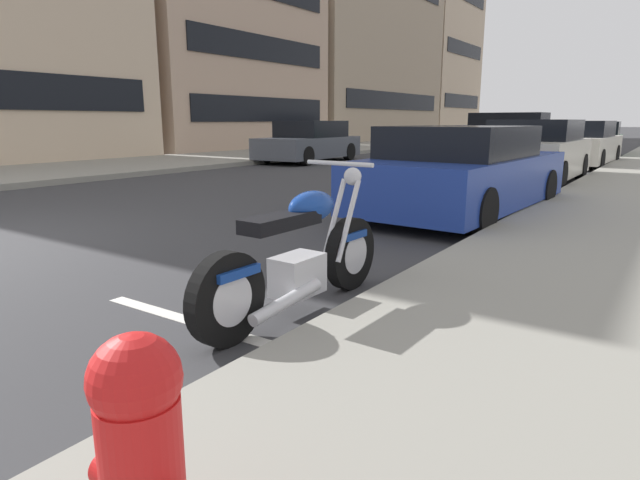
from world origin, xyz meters
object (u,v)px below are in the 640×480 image
Objects in this scene: parked_car_at_intersection at (594,140)px; fire_hydrant at (142,463)px; parked_motorcycle at (300,258)px; car_opposite_curb at (309,142)px; parked_car_far_down_curb at (534,152)px; parked_car_near_corner at (580,144)px; parked_car_across_street at (463,172)px; crossing_truck at (508,129)px.

fire_hydrant is (-23.33, -1.99, -0.10)m from parked_car_at_intersection.
parked_motorcycle is 0.47× the size of car_opposite_curb.
parked_car_far_down_curb is 0.89× the size of parked_car_near_corner.
parked_car_near_corner is 6.12× the size of fire_hydrant.
parked_car_far_down_curb is (5.21, 0.12, 0.05)m from parked_car_across_street.
parked_car_far_down_curb is 12.64m from fire_hydrant.
parked_car_at_intersection is 11.70m from car_opposite_curb.
car_opposite_curb reaches higher than fire_hydrant.
parked_car_at_intersection is 5.49× the size of fire_hydrant.
parked_car_far_down_curb reaches higher than parked_car_at_intersection.
parked_car_at_intersection reaches higher than parked_car_across_street.
parked_motorcycle is at bearing 106.04° from crossing_truck.
parked_motorcycle is 15.79m from parked_car_near_corner.
parked_car_across_street is at bearing 13.25° from fire_hydrant.
fire_hydrant is at bearing -171.84° from parked_car_far_down_curb.
parked_motorcycle is at bearing -176.63° from parked_car_far_down_curb.
parked_car_across_street is (4.96, 0.51, 0.22)m from parked_motorcycle.
parked_car_at_intersection is at bearing 3.72° from parked_car_across_street.
car_opposite_curb is (-3.47, 8.11, -0.00)m from parked_car_near_corner.
car_opposite_curb is at bearing 134.61° from parked_car_at_intersection.
parked_motorcycle is at bearing 32.10° from car_opposite_curb.
parked_car_far_down_curb is at bearing 72.07° from car_opposite_curb.
crossing_truck is (23.28, 5.65, 0.32)m from parked_car_across_street.
car_opposite_curb is at bearing 50.56° from parked_car_across_street.
parked_car_across_street is 10.82m from parked_car_near_corner.
parked_car_far_down_curb is (10.17, 0.64, 0.27)m from parked_motorcycle.
crossing_truck is (7.24, 5.38, 0.31)m from parked_car_at_intersection.
parked_motorcycle is 15.03m from car_opposite_curb.
parked_car_near_corner is 1.12× the size of parked_car_at_intersection.
parked_motorcycle is 2.72× the size of fire_hydrant.
parked_car_at_intersection is at bearing 135.01° from car_opposite_curb.
parked_car_across_street reaches higher than parked_motorcycle.
parked_car_far_down_curb is 5.61m from parked_car_near_corner.
parked_car_far_down_curb is at bearing 4.11° from parked_car_across_street.
parked_car_across_street is at bearing 107.37° from crossing_truck.
crossing_truck reaches higher than parked_car_across_street.
car_opposite_curb reaches higher than parked_car_at_intersection.
parked_car_far_down_curb is 8.27m from car_opposite_curb.
crossing_truck is 31.45m from fire_hydrant.
crossing_truck is 16.12m from car_opposite_curb.
parked_car_across_street is at bearing 7.52° from parked_motorcycle.
parked_car_at_intersection is at bearing 4.88° from fire_hydrant.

